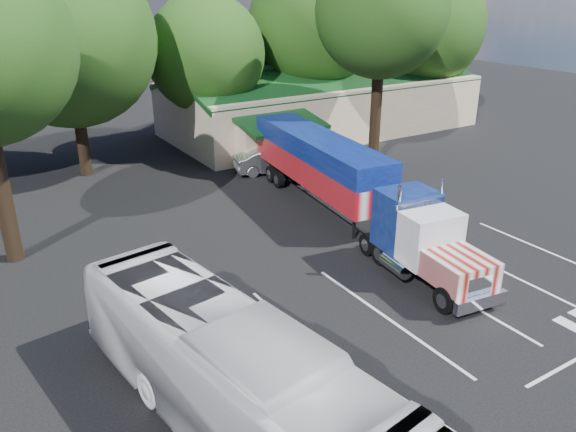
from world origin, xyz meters
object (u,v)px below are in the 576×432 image
woman (433,245)px  silver_sedan (272,160)px  tour_bus (235,378)px  semi_truck (341,177)px  bicycle (320,185)px

woman → silver_sedan: size_ratio=0.34×
tour_bus → silver_sedan: bearing=48.3°
semi_truck → woman: bearing=-78.9°
semi_truck → bicycle: 4.32m
bicycle → silver_sedan: (-0.50, 4.55, 0.37)m
tour_bus → silver_sedan: (12.00, 18.50, -0.92)m
semi_truck → silver_sedan: semi_truck is taller
semi_truck → bicycle: (1.40, 3.68, -1.77)m
bicycle → tour_bus: tour_bus is taller
bicycle → tour_bus: (-12.50, -13.95, 1.29)m
semi_truck → silver_sedan: bearing=91.0°
silver_sedan → semi_truck: bearing=-172.4°
silver_sedan → woman: bearing=-168.2°
woman → tour_bus: tour_bus is taller
woman → silver_sedan: woman is taller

